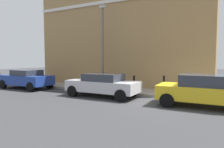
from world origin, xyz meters
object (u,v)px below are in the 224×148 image
car_silver (103,84)px  bollard_near_cabinet (164,83)px  car_blue (26,79)px  utility_cabinet (192,86)px  car_yellow (207,90)px  bollard_far_kerb (134,83)px  lamppost (103,43)px

car_silver → bollard_near_cabinet: bearing=-143.1°
bollard_near_cabinet → car_silver: bearing=126.8°
car_blue → utility_cabinet: 11.36m
car_blue → utility_cabinet: (2.03, -11.18, -0.05)m
car_blue → car_yellow: bearing=179.8°
car_blue → car_silver: bearing=179.5°
car_blue → bollard_near_cabinet: bearing=-167.2°
car_silver → bollard_far_kerb: size_ratio=4.05×
utility_cabinet → bollard_near_cabinet: bearing=86.4°
car_yellow → bollard_far_kerb: (1.42, 4.07, -0.06)m
car_yellow → utility_cabinet: bearing=-68.7°
bollard_near_cabinet → lamppost: 5.00m
car_silver → lamppost: 3.63m
car_blue → lamppost: bearing=-158.2°
car_yellow → bollard_far_kerb: car_yellow is taller
bollard_far_kerb → bollard_near_cabinet: bearing=-63.4°
bollard_near_cabinet → car_yellow: bearing=-132.0°
utility_cabinet → lamppost: (0.07, 5.86, 2.62)m
car_yellow → lamppost: lamppost is taller
lamppost → bollard_near_cabinet: bearing=-89.6°
car_blue → bollard_far_kerb: bearing=-170.3°
car_silver → bollard_near_cabinet: 3.70m
car_blue → bollard_far_kerb: car_blue is taller
bollard_far_kerb → lamppost: (0.78, 2.67, 2.60)m
car_yellow → car_blue: 12.06m
car_yellow → bollard_near_cabinet: car_yellow is taller
car_silver → utility_cabinet: bearing=-155.0°
car_silver → bollard_near_cabinet: car_silver is taller
car_yellow → bollard_near_cabinet: size_ratio=4.16×
car_silver → bollard_far_kerb: car_silver is taller
utility_cabinet → bollard_near_cabinet: utility_cabinet is taller
bollard_near_cabinet → bollard_far_kerb: same height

